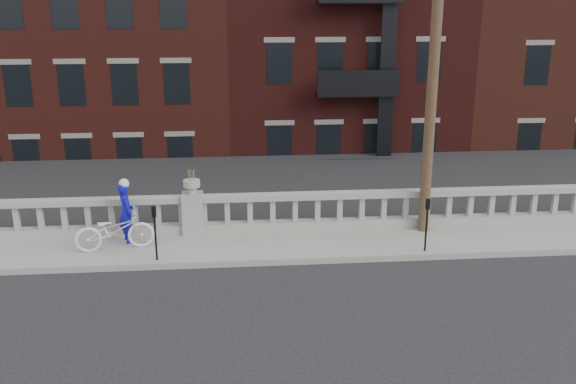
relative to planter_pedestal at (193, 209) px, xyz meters
name	(u,v)px	position (x,y,z in m)	size (l,w,h in m)	color
ground	(185,305)	(0.00, -3.95, -0.83)	(120.00, 120.00, 0.00)	black
sidewalk	(192,248)	(0.00, -0.95, -0.76)	(32.00, 2.20, 0.15)	gray
balustrade	(193,215)	(0.00, 0.00, -0.19)	(28.00, 0.34, 1.03)	gray
planter_pedestal	(193,209)	(0.00, 0.00, 0.00)	(0.55, 0.55, 1.76)	gray
lower_level	(221,65)	(0.56, 19.09, 1.80)	(80.00, 44.00, 20.80)	#605E59
utility_pole	(435,38)	(6.20, -0.35, 4.41)	(1.60, 0.28, 10.00)	#422D1E
parking_meter_b	(155,227)	(-0.79, -1.80, 0.17)	(0.10, 0.09, 1.36)	black
parking_meter_c	(427,219)	(5.82, -1.80, 0.17)	(0.10, 0.09, 1.36)	black
bicycle	(114,230)	(-1.89, -1.02, -0.17)	(0.67, 1.93, 1.02)	silver
cyclist	(126,212)	(-1.67, -0.48, 0.11)	(0.57, 0.38, 1.58)	#0F0BB2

